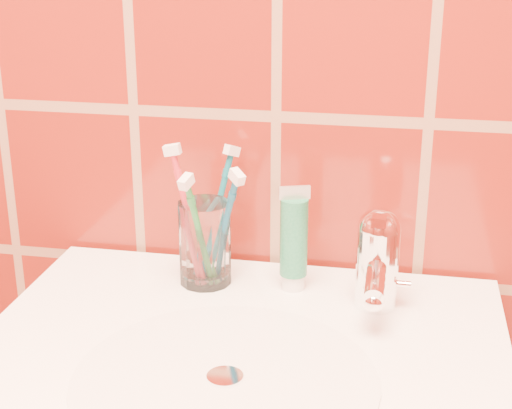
# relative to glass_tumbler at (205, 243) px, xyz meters

# --- Properties ---
(glass_tumbler) EXTENTS (0.08, 0.08, 0.10)m
(glass_tumbler) POSITION_rel_glass_tumbler_xyz_m (0.00, 0.00, 0.00)
(glass_tumbler) COLOR white
(glass_tumbler) RESTS_ON pedestal_sink
(toothpaste_tube) EXTENTS (0.04, 0.03, 0.13)m
(toothpaste_tube) POSITION_rel_glass_tumbler_xyz_m (0.11, 0.00, 0.01)
(toothpaste_tube) COLOR white
(toothpaste_tube) RESTS_ON pedestal_sink
(faucet) EXTENTS (0.05, 0.11, 0.12)m
(faucet) POSITION_rel_glass_tumbler_xyz_m (0.21, -0.03, 0.01)
(faucet) COLOR white
(faucet) RESTS_ON pedestal_sink
(toothbrush_0) EXTENTS (0.06, 0.06, 0.18)m
(toothbrush_0) POSITION_rel_glass_tumbler_xyz_m (-0.02, -0.01, 0.04)
(toothbrush_0) COLOR #BB2835
(toothbrush_0) RESTS_ON glass_tumbler
(toothbrush_1) EXTENTS (0.13, 0.13, 0.18)m
(toothbrush_1) POSITION_rel_glass_tumbler_xyz_m (0.03, -0.01, 0.03)
(toothbrush_1) COLOR navy
(toothbrush_1) RESTS_ON glass_tumbler
(toothbrush_2) EXTENTS (0.11, 0.13, 0.18)m
(toothbrush_2) POSITION_rel_glass_tumbler_xyz_m (0.01, 0.03, 0.03)
(toothbrush_2) COLOR #0D5D70
(toothbrush_2) RESTS_ON glass_tumbler
(toothbrush_3) EXTENTS (0.07, 0.13, 0.17)m
(toothbrush_3) POSITION_rel_glass_tumbler_xyz_m (0.00, -0.03, 0.02)
(toothbrush_3) COLOR #207933
(toothbrush_3) RESTS_ON glass_tumbler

